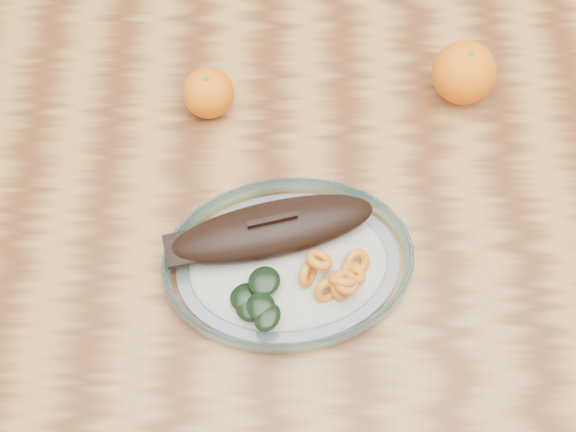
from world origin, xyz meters
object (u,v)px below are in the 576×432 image
(plated_meal, at_px, (287,260))
(dining_table, at_px, (344,225))
(orange_right, at_px, (464,73))
(orange_left, at_px, (208,93))

(plated_meal, bearing_deg, dining_table, 45.32)
(dining_table, bearing_deg, plated_meal, -128.72)
(dining_table, bearing_deg, orange_right, 45.24)
(plated_meal, distance_m, orange_right, 0.35)
(dining_table, relative_size, orange_left, 17.63)
(dining_table, distance_m, orange_left, 0.26)
(dining_table, height_order, plated_meal, plated_meal)
(orange_right, bearing_deg, orange_left, -175.84)
(plated_meal, relative_size, orange_right, 6.95)
(plated_meal, xyz_separation_m, orange_right, (0.24, 0.26, 0.02))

